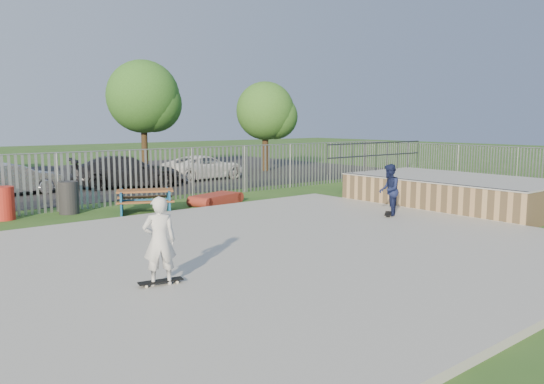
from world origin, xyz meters
TOP-DOWN VIEW (x-y plane):
  - ground at (0.00, 0.00)m, footprint 120.00×120.00m
  - concrete_slab at (0.00, 0.00)m, footprint 15.00×12.00m
  - quarter_pipe at (9.50, 1.04)m, footprint 5.50×7.05m
  - fence at (1.00, 4.59)m, footprint 26.04×16.02m
  - picnic_table at (0.59, 7.01)m, footprint 2.30×2.14m
  - funbox at (3.44, 7.04)m, footprint 2.03×1.42m
  - trash_bin_red at (-3.40, 8.56)m, footprint 0.62×0.62m
  - trash_bin_grey at (-1.47, 8.41)m, footprint 0.65×0.65m
  - parking_lot at (0.00, 19.00)m, footprint 40.00×18.00m
  - car_silver at (-1.89, 14.17)m, footprint 4.22×1.98m
  - car_dark at (2.94, 13.71)m, footprint 5.32×3.18m
  - car_white at (7.48, 14.34)m, footprint 4.63×2.38m
  - tree_mid at (6.95, 20.12)m, footprint 4.29×4.29m
  - tree_right at (12.91, 16.00)m, footprint 3.50×3.50m
  - skateboard_a at (5.78, 0.95)m, footprint 0.76×0.63m
  - skateboard_b at (-2.96, -0.89)m, footprint 0.82×0.36m
  - skater_navy at (5.78, 0.95)m, footprint 0.98×0.95m
  - skater_white at (-2.96, -0.89)m, footprint 0.68×0.57m

SIDE VIEW (x-z plane):
  - ground at x=0.00m, z-range 0.00..0.00m
  - parking_lot at x=0.00m, z-range 0.00..0.02m
  - concrete_slab at x=0.00m, z-range 0.00..0.15m
  - funbox at x=3.44m, z-range 0.00..0.37m
  - skateboard_a at x=5.78m, z-range 0.15..0.23m
  - skateboard_b at x=-2.96m, z-range 0.15..0.23m
  - picnic_table at x=0.59m, z-range 0.01..0.78m
  - trash_bin_red at x=-3.40m, z-range 0.00..1.04m
  - trash_bin_grey at x=-1.47m, z-range 0.00..1.08m
  - quarter_pipe at x=9.50m, z-range -0.54..1.65m
  - car_white at x=7.48m, z-range 0.02..1.27m
  - car_silver at x=-1.89m, z-range 0.02..1.36m
  - car_dark at x=2.94m, z-range 0.02..1.47m
  - skater_navy at x=5.78m, z-range 0.15..1.75m
  - skater_white at x=-2.96m, z-range 0.15..1.75m
  - fence at x=1.00m, z-range 0.00..2.00m
  - tree_right at x=12.91m, z-range 0.93..6.33m
  - tree_mid at x=6.95m, z-range 1.15..7.76m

